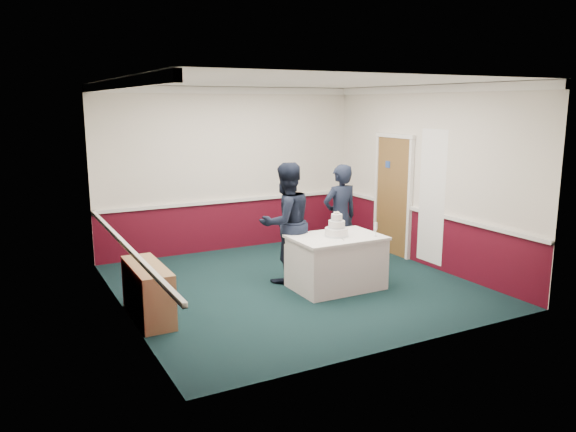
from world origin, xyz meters
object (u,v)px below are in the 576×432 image
sideboard (148,292)px  champagne_flute (376,227)px  person_man (286,223)px  person_woman (340,217)px  wedding_cake (337,229)px  cake_knife (342,239)px  cake_table (336,262)px

sideboard → champagne_flute: champagne_flute is taller
person_man → person_woman: person_man is taller
champagne_flute → person_woman: size_ratio=0.12×
wedding_cake → sideboard: bearing=178.0°
wedding_cake → cake_knife: bearing=-98.5°
sideboard → cake_knife: bearing=-6.2°
cake_knife → person_man: size_ratio=0.12×
cake_knife → wedding_cake: bearing=102.7°
sideboard → person_woman: 3.50m
champagne_flute → person_man: 1.36m
cake_table → cake_knife: cake_knife is taller
wedding_cake → person_man: (-0.51, 0.63, 0.02)m
cake_knife → person_woman: person_woman is taller
cake_knife → person_man: (-0.48, 0.83, 0.13)m
person_man → sideboard: bearing=6.5°
champagne_flute → wedding_cake: bearing=150.8°
cake_knife → person_woman: bearing=79.7°
cake_table → cake_knife: bearing=-98.5°
cake_table → person_man: bearing=128.6°
wedding_cake → person_woman: (0.61, 0.84, -0.03)m
wedding_cake → person_woman: size_ratio=0.21×
wedding_cake → person_woman: 1.03m
cake_table → person_man: (-0.51, 0.63, 0.52)m
wedding_cake → person_man: 0.81m
champagne_flute → person_man: (-1.01, 0.91, -0.01)m
cake_table → person_man: size_ratio=0.72×
cake_table → wedding_cake: wedding_cake is taller
person_woman → sideboard: bearing=11.4°
sideboard → cake_knife: size_ratio=5.45×
cake_knife → person_woman: (0.64, 1.04, 0.08)m
champagne_flute → person_woman: person_woman is taller
sideboard → champagne_flute: 3.34m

